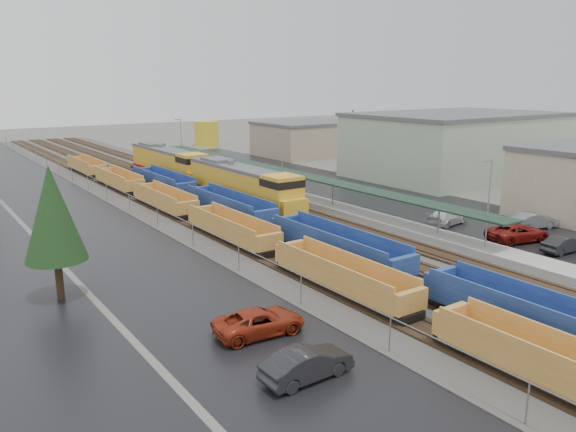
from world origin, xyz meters
name	(u,v)px	position (x,y,z in m)	size (l,w,h in m)	color
ballast_strip	(180,191)	(0.00, 60.00, 0.04)	(20.00, 160.00, 0.08)	#302D2B
trackbed	(180,190)	(0.00, 60.00, 0.16)	(14.60, 160.00, 0.22)	black
west_parking_lot	(60,206)	(-15.00, 60.00, 0.01)	(10.00, 160.00, 0.02)	black
east_commuter_lot	(340,188)	(19.00, 50.00, 0.01)	(16.00, 100.00, 0.02)	black
station_platform	(282,190)	(9.50, 50.01, 0.73)	(3.00, 80.00, 8.00)	#9E9B93
chainlink_fence	(110,189)	(-9.50, 58.44, 1.61)	(0.08, 160.04, 2.02)	gray
industrial_buildings	(457,150)	(37.76, 45.85, 4.25)	(32.52, 75.30, 9.50)	tan
distant_hills	(125,118)	(44.79, 210.68, 0.00)	(301.00, 140.00, 25.20)	#4C5C47
tree_west_near	(53,214)	(-22.00, 30.00, 5.82)	(3.96, 3.96, 9.00)	#332316
tree_east	(352,132)	(28.00, 58.00, 6.47)	(4.40, 4.40, 10.00)	#332316
locomotive_lead	(244,185)	(2.00, 46.72, 2.61)	(3.31, 21.84, 4.94)	black
locomotive_trail	(169,164)	(2.00, 67.72, 2.61)	(3.31, 21.84, 4.94)	black
well_string_yellow	(232,230)	(-6.00, 35.30, 1.12)	(2.50, 104.91, 2.22)	#B07B31
well_string_blue	(337,248)	(-2.00, 25.44, 1.21)	(2.77, 85.72, 2.45)	navy
storage_tank	(207,134)	(27.33, 106.06, 2.71)	(5.41, 5.41, 5.41)	gold
parked_car_west_b	(307,364)	(-14.75, 12.32, 0.79)	(4.78, 1.67, 1.57)	black
parked_car_west_c	(259,322)	(-14.00, 17.85, 0.74)	(5.36, 2.47, 1.49)	maroon
parked_car_east_a	(564,244)	(15.40, 16.50, 0.71)	(4.31, 1.50, 1.42)	black
parked_car_east_b	(518,233)	(15.22, 20.72, 0.82)	(5.90, 2.72, 1.64)	maroon
parked_car_east_c	(447,217)	(14.82, 28.40, 0.77)	(5.28, 2.15, 1.53)	silver
parked_car_east_e	(533,221)	(20.48, 22.52, 0.79)	(4.82, 1.68, 1.59)	slate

